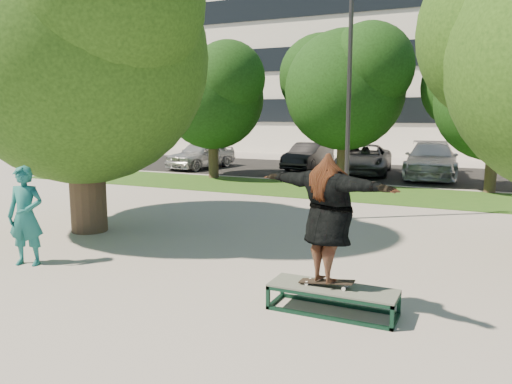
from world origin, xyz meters
The scene contains 16 objects.
ground centered at (0.00, 0.00, 0.00)m, with size 120.00×120.00×0.00m, color gray.
grass_strip centered at (1.00, 9.50, 0.01)m, with size 30.00×4.00×0.02m, color #1E4914.
asphalt_strip centered at (0.00, 16.00, 0.01)m, with size 40.00×8.00×0.01m, color black.
tree_left centered at (-4.29, 1.09, 4.42)m, with size 6.96×5.95×7.12m.
bg_tree_left centered at (-6.57, 11.07, 3.73)m, with size 5.28×4.51×5.77m.
bg_tree_mid centered at (-1.08, 12.08, 4.02)m, with size 5.76×4.92×6.24m.
bg_tree_right centered at (4.43, 11.57, 3.49)m, with size 5.04×4.31×5.43m.
lamppost centered at (1.00, 5.00, 3.15)m, with size 0.25×0.15×6.11m.
office_building centered at (-2.00, 31.98, 8.00)m, with size 30.00×14.12×16.00m.
grind_box centered at (2.50, -1.36, 0.19)m, with size 1.80×0.60×0.38m.
skater_rig centered at (2.41, -1.36, 1.36)m, with size 2.30×1.32×1.89m.
bystander centered at (-3.30, -1.54, 0.93)m, with size 0.68×0.44×1.85m, color #1A625F.
car_silver_a centered at (-8.97, 14.05, 0.72)m, with size 1.69×4.20×1.43m, color #B7B8BC.
car_dark centered at (-3.83, 15.93, 0.67)m, with size 1.41×4.05×1.33m, color black.
car_grey centered at (-0.85, 15.22, 0.68)m, with size 2.26×4.91×1.36m, color slate.
car_silver_b centered at (2.12, 15.20, 0.77)m, with size 2.17×5.33×1.55m, color silver.
Camera 1 is at (4.36, -7.92, 2.79)m, focal length 35.00 mm.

